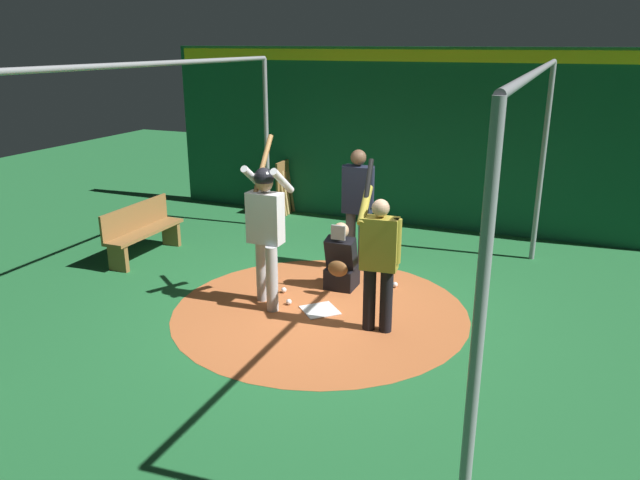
# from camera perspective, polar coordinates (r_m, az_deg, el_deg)

# --- Properties ---
(ground_plane) EXTENTS (25.56, 25.56, 0.00)m
(ground_plane) POSITION_cam_1_polar(r_m,az_deg,el_deg) (7.75, 0.00, -6.69)
(ground_plane) COLOR #216633
(dirt_circle) EXTENTS (3.74, 3.74, 0.01)m
(dirt_circle) POSITION_cam_1_polar(r_m,az_deg,el_deg) (7.75, 0.00, -6.67)
(dirt_circle) COLOR #B76033
(dirt_circle) RESTS_ON ground
(home_plate) EXTENTS (0.59, 0.59, 0.01)m
(home_plate) POSITION_cam_1_polar(r_m,az_deg,el_deg) (7.75, 0.00, -6.61)
(home_plate) COLOR white
(home_plate) RESTS_ON dirt_circle
(batter) EXTENTS (0.68, 0.49, 2.14)m
(batter) POSITION_cam_1_polar(r_m,az_deg,el_deg) (7.58, -5.14, 1.59)
(batter) COLOR #B3B3B7
(batter) RESTS_ON ground
(catcher) EXTENTS (0.58, 0.40, 0.95)m
(catcher) POSITION_cam_1_polar(r_m,az_deg,el_deg) (8.31, 2.00, -2.17)
(catcher) COLOR black
(catcher) RESTS_ON ground
(umpire) EXTENTS (0.23, 0.49, 1.80)m
(umpire) POSITION_cam_1_polar(r_m,az_deg,el_deg) (8.86, 3.54, 3.48)
(umpire) COLOR #4C4C51
(umpire) RESTS_ON ground
(visitor) EXTENTS (0.54, 0.52, 1.98)m
(visitor) POSITION_cam_1_polar(r_m,az_deg,el_deg) (6.95, 5.55, -1.53)
(visitor) COLOR black
(visitor) RESTS_ON ground
(back_wall) EXTENTS (0.22, 9.56, 3.17)m
(back_wall) POSITION_cam_1_polar(r_m,az_deg,el_deg) (11.23, 8.57, 9.48)
(back_wall) COLOR #145133
(back_wall) RESTS_ON ground
(cage_frame) EXTENTS (6.26, 4.73, 3.02)m
(cage_frame) POSITION_cam_1_polar(r_m,az_deg,el_deg) (7.12, 0.00, 9.25)
(cage_frame) COLOR gray
(cage_frame) RESTS_ON ground
(bat_rack) EXTENTS (0.70, 0.20, 1.05)m
(bat_rack) POSITION_cam_1_polar(r_m,az_deg,el_deg) (12.04, -3.23, 4.85)
(bat_rack) COLOR olive
(bat_rack) RESTS_ON ground
(bench) EXTENTS (1.55, 0.36, 0.85)m
(bench) POSITION_cam_1_polar(r_m,az_deg,el_deg) (9.91, -16.37, 0.87)
(bench) COLOR olive
(bench) RESTS_ON ground
(baseball_0) EXTENTS (0.07, 0.07, 0.07)m
(baseball_0) POSITION_cam_1_polar(r_m,az_deg,el_deg) (8.28, -3.42, -4.71)
(baseball_0) COLOR white
(baseball_0) RESTS_ON dirt_circle
(baseball_1) EXTENTS (0.07, 0.07, 0.07)m
(baseball_1) POSITION_cam_1_polar(r_m,az_deg,el_deg) (7.91, -2.94, -5.83)
(baseball_1) COLOR white
(baseball_1) RESTS_ON dirt_circle
(baseball_2) EXTENTS (0.07, 0.07, 0.07)m
(baseball_2) POSITION_cam_1_polar(r_m,az_deg,el_deg) (8.51, 7.07, -4.18)
(baseball_2) COLOR white
(baseball_2) RESTS_ON dirt_circle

